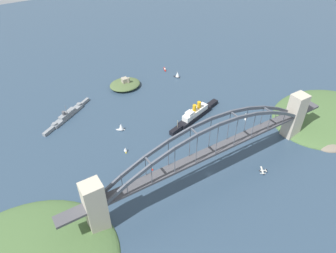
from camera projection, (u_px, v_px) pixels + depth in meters
ground_plane at (209, 174)px, 312.51m from camera, size 1400.00×1400.00×0.00m
harbor_arch_bridge at (212, 152)px, 293.73m from camera, size 298.98×14.55×68.30m
headland_east_shore at (327, 118)px, 385.72m from camera, size 147.84×118.09×18.36m
ocean_liner at (195, 114)px, 382.46m from camera, size 88.45×32.13×20.75m
naval_cruiser at (67, 115)px, 385.51m from camera, size 72.78×49.08×17.12m
fort_island_mid_harbor at (125, 84)px, 442.36m from camera, size 44.33×38.19×14.97m
seaplane_taxiing_near_bridge at (263, 171)px, 312.65m from camera, size 8.51×9.73×4.99m
small_boat_0 at (121, 127)px, 364.60m from camera, size 9.58×7.83×10.65m
small_boat_1 at (246, 116)px, 382.92m from camera, size 6.20×7.35×9.48m
small_boat_2 at (178, 75)px, 463.57m from camera, size 7.80×10.01×10.17m
small_boat_3 at (165, 69)px, 484.69m from camera, size 5.98×12.50×2.43m
small_boat_4 at (125, 149)px, 336.42m from camera, size 4.85×6.75×6.69m
channel_marker_buoy at (152, 169)px, 316.03m from camera, size 2.20×2.20×2.75m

